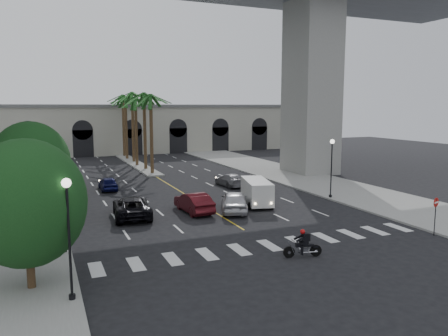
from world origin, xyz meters
TOP-DOWN VIEW (x-y plane):
  - ground at (0.00, 0.00)m, footprint 140.00×140.00m
  - sidewalk_left at (-15.00, 15.00)m, footprint 8.00×100.00m
  - sidewalk_right at (15.00, 15.00)m, footprint 8.00×100.00m
  - median at (0.00, 38.00)m, footprint 2.00×24.00m
  - pier_building at (0.00, 55.00)m, footprint 71.00×10.50m
  - bridge at (3.42, 22.00)m, footprint 75.00×13.00m
  - palm_a at (0.00, 28.00)m, footprint 3.20×3.20m
  - palm_b at (0.10, 32.00)m, footprint 3.20×3.20m
  - palm_c at (-0.20, 36.00)m, footprint 3.20×3.20m
  - palm_d at (0.15, 40.00)m, footprint 3.20×3.20m
  - palm_e at (-0.10, 44.00)m, footprint 3.20×3.20m
  - palm_f at (0.20, 48.00)m, footprint 3.20×3.20m
  - street_tree_near at (-13.00, -3.00)m, footprint 5.20×5.20m
  - street_tree_mid at (-13.00, 10.00)m, footprint 5.44×5.44m
  - street_tree_far at (-13.00, 22.00)m, footprint 5.04×5.04m
  - lamp_post_left_near at (-11.40, -5.00)m, footprint 0.40×0.40m
  - lamp_post_left_far at (-11.40, 16.00)m, footprint 0.40×0.40m
  - lamp_post_right at (11.40, 8.00)m, footprint 0.40×0.40m
  - traffic_signal_near at (-11.30, -2.50)m, footprint 0.25×0.18m
  - traffic_signal_far at (-11.30, 1.50)m, footprint 0.25×0.18m
  - motorcycle_rider at (0.76, -4.01)m, footprint 2.17×0.71m
  - car_a at (1.50, 7.01)m, footprint 3.66×5.31m
  - car_b at (-1.50, 8.04)m, footprint 1.95×4.85m
  - car_c at (-6.28, 8.37)m, footprint 3.20×5.88m
  - car_d at (5.58, 17.14)m, footprint 2.09×4.64m
  - car_e at (-6.38, 19.92)m, footprint 1.59×3.92m
  - cargo_van at (4.18, 8.37)m, footprint 3.06×5.27m
  - pedestrian_a at (-12.78, 4.26)m, footprint 0.86×0.79m
  - pedestrian_b at (-13.00, 7.08)m, footprint 1.10×1.04m
  - do_not_enter_sign at (10.64, -3.91)m, footprint 0.60×0.20m

SIDE VIEW (x-z plane):
  - ground at x=0.00m, z-range 0.00..0.00m
  - sidewalk_left at x=-15.00m, z-range 0.00..0.15m
  - sidewalk_right at x=15.00m, z-range 0.00..0.15m
  - median at x=0.00m, z-range 0.00..0.20m
  - car_d at x=5.58m, z-range 0.00..1.32m
  - car_e at x=-6.38m, z-range 0.00..1.33m
  - motorcycle_rider at x=0.76m, z-range -0.08..1.51m
  - car_c at x=-6.28m, z-range 0.00..1.56m
  - car_b at x=-1.50m, z-range 0.00..1.57m
  - car_a at x=1.50m, z-range 0.00..1.68m
  - pedestrian_b at x=-13.00m, z-range 0.15..1.94m
  - pedestrian_a at x=-12.78m, z-range 0.15..2.12m
  - cargo_van at x=4.18m, z-range 0.12..2.23m
  - do_not_enter_sign at x=10.64m, z-range 0.57..3.07m
  - traffic_signal_near at x=-11.30m, z-range 0.69..4.34m
  - traffic_signal_far at x=-11.30m, z-range 0.69..4.34m
  - lamp_post_left_near at x=-11.40m, z-range 0.55..5.90m
  - lamp_post_left_far at x=-11.40m, z-range 0.55..5.90m
  - lamp_post_right at x=11.40m, z-range 0.55..5.90m
  - street_tree_far at x=-13.00m, z-range 0.56..7.24m
  - street_tree_near at x=-13.00m, z-range 0.58..7.47m
  - street_tree_mid at x=-13.00m, z-range 0.61..7.81m
  - pier_building at x=0.00m, z-range 0.02..8.52m
  - palm_c at x=-0.20m, z-range 3.86..13.96m
  - palm_a at x=0.00m, z-range 3.95..14.25m
  - palm_e at x=-0.10m, z-range 3.99..14.39m
  - palm_b at x=0.10m, z-range 4.07..14.67m
  - palm_f at x=0.20m, z-range 4.11..14.81m
  - palm_d at x=0.15m, z-range 4.20..15.10m
  - bridge at x=3.42m, z-range 5.51..31.51m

